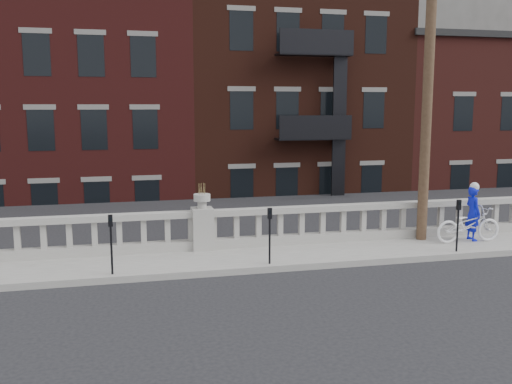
% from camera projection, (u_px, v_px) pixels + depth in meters
% --- Properties ---
extents(ground, '(120.00, 120.00, 0.00)m').
position_uv_depth(ground, '(231.00, 304.00, 11.32)').
color(ground, black).
rests_on(ground, ground).
extents(sidewalk, '(32.00, 2.20, 0.15)m').
position_uv_depth(sidewalk, '(208.00, 261.00, 14.19)').
color(sidewalk, gray).
rests_on(sidewalk, ground).
extents(balustrade, '(28.00, 0.34, 1.03)m').
position_uv_depth(balustrade, '(202.00, 231.00, 15.02)').
color(balustrade, gray).
rests_on(balustrade, sidewalk).
extents(planter_pedestal, '(0.55, 0.55, 1.76)m').
position_uv_depth(planter_pedestal, '(202.00, 224.00, 14.99)').
color(planter_pedestal, gray).
rests_on(planter_pedestal, sidewalk).
extents(lower_level, '(80.00, 44.00, 20.80)m').
position_uv_depth(lower_level, '(165.00, 128.00, 33.20)').
color(lower_level, '#605E59').
rests_on(lower_level, ground).
extents(utility_pole, '(1.60, 0.28, 10.00)m').
position_uv_depth(utility_pole, '(429.00, 56.00, 15.42)').
color(utility_pole, '#422D1E').
rests_on(utility_pole, sidewalk).
extents(parking_meter_b, '(0.10, 0.09, 1.36)m').
position_uv_depth(parking_meter_b, '(111.00, 238.00, 12.70)').
color(parking_meter_b, black).
rests_on(parking_meter_b, sidewalk).
extents(parking_meter_c, '(0.10, 0.09, 1.36)m').
position_uv_depth(parking_meter_c, '(270.00, 229.00, 13.55)').
color(parking_meter_c, black).
rests_on(parking_meter_c, sidewalk).
extents(parking_meter_d, '(0.10, 0.09, 1.36)m').
position_uv_depth(parking_meter_d, '(458.00, 219.00, 14.71)').
color(parking_meter_d, black).
rests_on(parking_meter_d, sidewalk).
extents(bicycle, '(1.90, 0.70, 0.99)m').
position_uv_depth(bicycle, '(468.00, 225.00, 15.78)').
color(bicycle, white).
rests_on(bicycle, sidewalk).
extents(cyclist, '(0.37, 0.56, 1.54)m').
position_uv_depth(cyclist, '(473.00, 213.00, 15.96)').
color(cyclist, '#0D17CC').
rests_on(cyclist, sidewalk).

